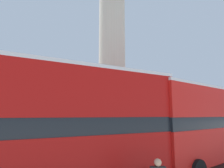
{
  "coord_description": "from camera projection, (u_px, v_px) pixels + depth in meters",
  "views": [
    {
      "loc": [
        -8.59,
        -12.93,
        2.8
      ],
      "look_at": [
        0.0,
        0.0,
        5.22
      ],
      "focal_mm": 32.0,
      "sensor_mm": 36.0,
      "label": 1
    }
  ],
  "objects": [
    {
      "name": "ground_plane",
      "position": [
        112.0,
        153.0,
        14.9
      ],
      "size": [
        200.0,
        200.0,
        0.0
      ],
      "primitive_type": "plane",
      "color": "gray"
    },
    {
      "name": "bus_b",
      "position": [
        28.0,
        126.0,
        6.29
      ],
      "size": [
        10.44,
        3.33,
        4.45
      ],
      "rotation": [
        0.0,
        0.0,
        -0.08
      ],
      "color": "#A80F0C",
      "rests_on": "ground_plane"
    },
    {
      "name": "bus_a",
      "position": [
        207.0,
        123.0,
        11.65
      ],
      "size": [
        10.42,
        3.53,
        4.28
      ],
      "rotation": [
        0.0,
        0.0,
        0.08
      ],
      "color": "red",
      "rests_on": "ground_plane"
    },
    {
      "name": "monument_column",
      "position": [
        112.0,
        59.0,
        16.03
      ],
      "size": [
        5.23,
        5.23,
        19.56
      ],
      "color": "#ADA593",
      "rests_on": "ground_plane"
    },
    {
      "name": "street_lamp",
      "position": [
        156.0,
        117.0,
        13.18
      ],
      "size": [
        0.38,
        0.38,
        5.03
      ],
      "color": "black",
      "rests_on": "ground_plane"
    }
  ]
}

